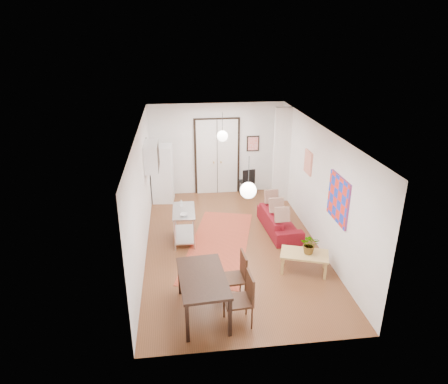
{
  "coord_description": "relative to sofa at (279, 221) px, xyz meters",
  "views": [
    {
      "loc": [
        -1.25,
        -8.61,
        4.97
      ],
      "look_at": [
        -0.15,
        0.4,
        1.25
      ],
      "focal_mm": 32.0,
      "sensor_mm": 36.0,
      "label": 1
    }
  ],
  "objects": [
    {
      "name": "floor",
      "position": [
        -1.34,
        -0.57,
        -0.27
      ],
      "size": [
        7.0,
        7.0,
        0.0
      ],
      "primitive_type": "plane",
      "color": "brown",
      "rests_on": "ground"
    },
    {
      "name": "poster_back",
      "position": [
        -0.19,
        2.9,
        1.33
      ],
      "size": [
        0.4,
        0.03,
        0.5
      ],
      "primitive_type": "cube",
      "color": "red",
      "rests_on": "wall_back"
    },
    {
      "name": "dining_table",
      "position": [
        -2.24,
        -3.08,
        0.45
      ],
      "size": [
        0.94,
        1.53,
        0.81
      ],
      "rotation": [
        0.0,
        0.0,
        0.07
      ],
      "color": "black",
      "rests_on": "floor"
    },
    {
      "name": "bowl",
      "position": [
        -2.5,
        -0.51,
        0.59
      ],
      "size": [
        0.2,
        0.2,
        0.05
      ],
      "primitive_type": "imported",
      "rotation": [
        0.0,
        0.0,
        -0.02
      ],
      "color": "beige",
      "rests_on": "kitchen_counter"
    },
    {
      "name": "wall_right",
      "position": [
        0.76,
        -0.57,
        1.18
      ],
      "size": [
        0.02,
        7.0,
        2.9
      ],
      "primitive_type": "cube",
      "color": "silver",
      "rests_on": "floor"
    },
    {
      "name": "print_left",
      "position": [
        -3.41,
        1.43,
        1.68
      ],
      "size": [
        0.03,
        0.44,
        0.54
      ],
      "primitive_type": "cube",
      "color": "#9D6741",
      "rests_on": "wall_left"
    },
    {
      "name": "pendant_back",
      "position": [
        -1.34,
        1.43,
        1.98
      ],
      "size": [
        0.3,
        0.3,
        0.8
      ],
      "color": "white",
      "rests_on": "ceiling"
    },
    {
      "name": "coffee_table",
      "position": [
        0.06,
        -1.94,
        0.12
      ],
      "size": [
        1.15,
        0.87,
        0.45
      ],
      "rotation": [
        0.0,
        0.0,
        -0.33
      ],
      "color": "tan",
      "rests_on": "floor"
    },
    {
      "name": "kilim_rug",
      "position": [
        -1.66,
        -0.56,
        -0.26
      ],
      "size": [
        2.27,
        3.9,
        0.01
      ],
      "primitive_type": "cube",
      "rotation": [
        0.0,
        0.0,
        -0.26
      ],
      "color": "#C14D30",
      "rests_on": "floor"
    },
    {
      "name": "dining_chair_near",
      "position": [
        -1.64,
        -2.63,
        0.32
      ],
      "size": [
        0.51,
        0.7,
        1.01
      ],
      "rotation": [
        0.0,
        0.0,
        -1.5
      ],
      "color": "#3A1F12",
      "rests_on": "floor"
    },
    {
      "name": "sofa",
      "position": [
        0.0,
        0.0,
        0.0
      ],
      "size": [
        0.84,
        1.89,
        0.54
      ],
      "primitive_type": "imported",
      "rotation": [
        0.0,
        0.0,
        1.64
      ],
      "color": "maroon",
      "rests_on": "floor"
    },
    {
      "name": "double_doors",
      "position": [
        -1.34,
        2.88,
        0.93
      ],
      "size": [
        1.44,
        0.06,
        2.5
      ],
      "primitive_type": "cube",
      "color": "silver",
      "rests_on": "wall_back"
    },
    {
      "name": "dining_chair_far",
      "position": [
        -1.64,
        -3.33,
        0.32
      ],
      "size": [
        0.51,
        0.7,
        1.01
      ],
      "rotation": [
        0.0,
        0.0,
        -1.5
      ],
      "color": "#3A1F12",
      "rests_on": "floor"
    },
    {
      "name": "wall_back",
      "position": [
        -1.34,
        2.93,
        1.18
      ],
      "size": [
        4.2,
        0.02,
        2.9
      ],
      "primitive_type": "cube",
      "color": "silver",
      "rests_on": "floor"
    },
    {
      "name": "wall_left",
      "position": [
        -3.44,
        -0.57,
        1.18
      ],
      "size": [
        0.02,
        7.0,
        2.9
      ],
      "primitive_type": "cube",
      "color": "silver",
      "rests_on": "floor"
    },
    {
      "name": "painting_abstract",
      "position": [
        0.74,
        0.23,
        1.53
      ],
      "size": [
        0.05,
        0.5,
        0.6
      ],
      "primitive_type": "cube",
      "color": "#EDE3C5",
      "rests_on": "wall_right"
    },
    {
      "name": "fridge",
      "position": [
        -3.07,
        2.41,
        0.61
      ],
      "size": [
        0.67,
        0.67,
        1.77
      ],
      "primitive_type": "cube",
      "rotation": [
        0.0,
        0.0,
        -0.09
      ],
      "color": "white",
      "rests_on": "floor"
    },
    {
      "name": "wall_front",
      "position": [
        -1.34,
        -4.07,
        1.18
      ],
      "size": [
        4.2,
        0.02,
        2.9
      ],
      "primitive_type": "cube",
      "color": "silver",
      "rests_on": "floor"
    },
    {
      "name": "kitchen_counter",
      "position": [
        -2.5,
        -0.21,
        0.25
      ],
      "size": [
        0.56,
        1.09,
        0.83
      ],
      "rotation": [
        0.0,
        0.0,
        -0.02
      ],
      "color": "silver",
      "rests_on": "floor"
    },
    {
      "name": "soap_bottle",
      "position": [
        -2.55,
        0.04,
        0.65
      ],
      "size": [
        0.08,
        0.08,
        0.17
      ],
      "primitive_type": "imported",
      "rotation": [
        0.0,
        0.0,
        -0.02
      ],
      "color": "teal",
      "rests_on": "kitchen_counter"
    },
    {
      "name": "ceiling",
      "position": [
        -1.34,
        -0.57,
        2.63
      ],
      "size": [
        4.2,
        7.0,
        0.02
      ],
      "primitive_type": "cube",
      "color": "white",
      "rests_on": "wall_back"
    },
    {
      "name": "wall_cabinet",
      "position": [
        -3.26,
        0.93,
        1.63
      ],
      "size": [
        0.35,
        1.0,
        0.7
      ],
      "primitive_type": "cube",
      "color": "white",
      "rests_on": "wall_left"
    },
    {
      "name": "stub_partition",
      "position": [
        0.51,
        1.98,
        1.18
      ],
      "size": [
        0.5,
        0.1,
        2.9
      ],
      "primitive_type": "cube",
      "color": "silver",
      "rests_on": "floor"
    },
    {
      "name": "pendant_front",
      "position": [
        -1.34,
        -2.57,
        1.98
      ],
      "size": [
        0.3,
        0.3,
        0.8
      ],
      "color": "white",
      "rests_on": "ceiling"
    },
    {
      "name": "black_side_chair",
      "position": [
        -0.43,
        2.66,
        0.26
      ],
      "size": [
        0.49,
        0.49,
        0.9
      ],
      "rotation": [
        0.0,
        0.0,
        3.36
      ],
      "color": "black",
      "rests_on": "floor"
    },
    {
      "name": "painting_popart",
      "position": [
        0.74,
        -1.82,
        1.38
      ],
      "size": [
        0.05,
        1.0,
        1.0
      ],
      "primitive_type": "cube",
      "color": "red",
      "rests_on": "wall_right"
    },
    {
      "name": "potted_plant",
      "position": [
        0.16,
        -1.94,
        0.41
      ],
      "size": [
        0.49,
        0.46,
        0.44
      ],
      "primitive_type": "imported",
      "rotation": [
        0.0,
        0.0,
        -0.33
      ],
      "color": "#386C30",
      "rests_on": "coffee_table"
    }
  ]
}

